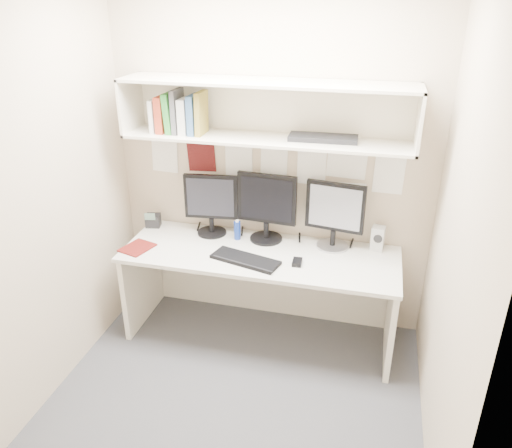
% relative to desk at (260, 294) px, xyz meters
% --- Properties ---
extents(floor, '(2.40, 2.00, 0.01)m').
position_rel_desk_xyz_m(floor, '(0.00, -0.65, -0.37)').
color(floor, '#414145').
rests_on(floor, ground).
extents(wall_back, '(2.40, 0.02, 2.60)m').
position_rel_desk_xyz_m(wall_back, '(0.00, 0.35, 0.93)').
color(wall_back, '#B7A58C').
rests_on(wall_back, ground).
extents(wall_front, '(2.40, 0.02, 2.60)m').
position_rel_desk_xyz_m(wall_front, '(0.00, -1.65, 0.93)').
color(wall_front, '#B7A58C').
rests_on(wall_front, ground).
extents(wall_left, '(0.02, 2.00, 2.60)m').
position_rel_desk_xyz_m(wall_left, '(-1.20, -0.65, 0.93)').
color(wall_left, '#B7A58C').
rests_on(wall_left, ground).
extents(wall_right, '(0.02, 2.00, 2.60)m').
position_rel_desk_xyz_m(wall_right, '(1.20, -0.65, 0.93)').
color(wall_right, '#B7A58C').
rests_on(wall_right, ground).
extents(desk, '(2.00, 0.70, 0.73)m').
position_rel_desk_xyz_m(desk, '(0.00, 0.00, 0.00)').
color(desk, beige).
rests_on(desk, floor).
extents(overhead_hutch, '(2.00, 0.38, 0.40)m').
position_rel_desk_xyz_m(overhead_hutch, '(0.00, 0.21, 1.35)').
color(overhead_hutch, silver).
rests_on(overhead_hutch, wall_back).
extents(pinned_papers, '(1.92, 0.01, 0.48)m').
position_rel_desk_xyz_m(pinned_papers, '(0.00, 0.34, 0.88)').
color(pinned_papers, white).
rests_on(pinned_papers, wall_back).
extents(monitor_left, '(0.41, 0.23, 0.48)m').
position_rel_desk_xyz_m(monitor_left, '(-0.44, 0.22, 0.62)').
color(monitor_left, black).
rests_on(monitor_left, desk).
extents(monitor_center, '(0.45, 0.25, 0.52)m').
position_rel_desk_xyz_m(monitor_center, '(-0.00, 0.22, 0.64)').
color(monitor_center, black).
rests_on(monitor_center, desk).
extents(monitor_right, '(0.43, 0.24, 0.50)m').
position_rel_desk_xyz_m(monitor_right, '(0.50, 0.22, 0.63)').
color(monitor_right, '#A5A5AA').
rests_on(monitor_right, desk).
extents(keyboard, '(0.52, 0.30, 0.02)m').
position_rel_desk_xyz_m(keyboard, '(-0.07, -0.16, 0.38)').
color(keyboard, black).
rests_on(keyboard, desk).
extents(mouse, '(0.07, 0.10, 0.03)m').
position_rel_desk_xyz_m(mouse, '(0.29, -0.11, 0.38)').
color(mouse, black).
rests_on(mouse, desk).
extents(speaker, '(0.10, 0.11, 0.18)m').
position_rel_desk_xyz_m(speaker, '(0.82, 0.25, 0.45)').
color(speaker, '#B3B3AE').
rests_on(speaker, desk).
extents(blue_bottle, '(0.05, 0.05, 0.16)m').
position_rel_desk_xyz_m(blue_bottle, '(-0.22, 0.16, 0.44)').
color(blue_bottle, navy).
rests_on(blue_bottle, desk).
extents(maroon_notebook, '(0.25, 0.27, 0.01)m').
position_rel_desk_xyz_m(maroon_notebook, '(-0.89, -0.17, 0.37)').
color(maroon_notebook, '#5C130F').
rests_on(maroon_notebook, desk).
extents(desk_phone, '(0.13, 0.12, 0.13)m').
position_rel_desk_xyz_m(desk_phone, '(-0.94, 0.22, 0.42)').
color(desk_phone, black).
rests_on(desk_phone, desk).
extents(book_stack, '(0.38, 0.19, 0.30)m').
position_rel_desk_xyz_m(book_stack, '(-0.62, 0.14, 1.31)').
color(book_stack, silver).
rests_on(book_stack, overhead_hutch).
extents(hutch_tray, '(0.47, 0.19, 0.03)m').
position_rel_desk_xyz_m(hutch_tray, '(0.39, 0.18, 1.19)').
color(hutch_tray, black).
rests_on(hutch_tray, overhead_hutch).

